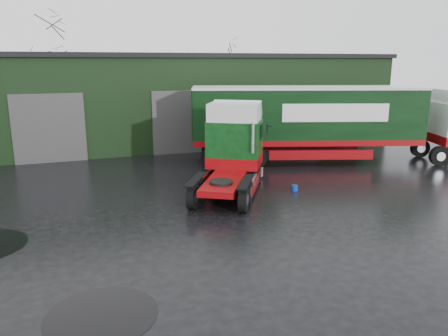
% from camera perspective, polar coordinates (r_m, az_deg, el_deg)
% --- Properties ---
extents(ground, '(100.00, 100.00, 0.00)m').
position_cam_1_polar(ground, '(15.08, 0.94, -8.77)').
color(ground, black).
extents(warehouse, '(32.40, 12.40, 6.30)m').
position_cam_1_polar(warehouse, '(33.84, -7.96, 9.19)').
color(warehouse, black).
rests_on(warehouse, ground).
extents(hero_tractor, '(5.59, 6.86, 3.96)m').
position_cam_1_polar(hero_tractor, '(19.06, 0.55, 2.27)').
color(hero_tractor, '#0B3712').
rests_on(hero_tractor, ground).
extents(lorry_right, '(16.92, 7.97, 4.43)m').
position_cam_1_polar(lorry_right, '(25.79, 10.63, 5.58)').
color(lorry_right, silver).
rests_on(lorry_right, ground).
extents(wash_bucket, '(0.35, 0.35, 0.27)m').
position_cam_1_polar(wash_bucket, '(20.28, 9.21, -2.58)').
color(wash_bucket, '#0830B0').
rests_on(wash_bucket, ground).
extents(tree_back_a, '(4.40, 4.40, 9.50)m').
position_cam_1_polar(tree_back_a, '(43.05, -21.60, 11.45)').
color(tree_back_a, black).
rests_on(tree_back_a, ground).
extents(tree_back_b, '(4.40, 4.40, 7.50)m').
position_cam_1_polar(tree_back_b, '(45.58, -0.61, 11.21)').
color(tree_back_b, black).
rests_on(tree_back_b, ground).
extents(puddle_0, '(2.65, 2.65, 0.01)m').
position_cam_1_polar(puddle_0, '(11.13, -15.69, -18.03)').
color(puddle_0, black).
rests_on(puddle_0, ground).
extents(puddle_1, '(2.11, 2.11, 0.01)m').
position_cam_1_polar(puddle_1, '(20.40, 0.84, -2.68)').
color(puddle_1, black).
rests_on(puddle_1, ground).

